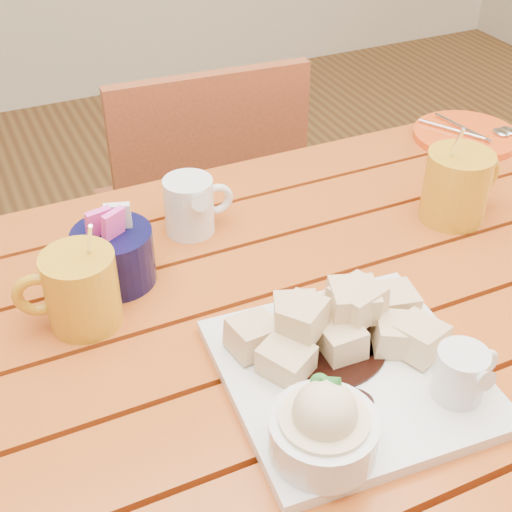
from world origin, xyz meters
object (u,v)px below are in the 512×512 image
orange_saucer (467,135)px  chair_far (201,215)px  coffee_mug_left (79,289)px  dessert_plate (347,371)px  coffee_mug_right (458,185)px  table (273,387)px

orange_saucer → chair_far: bearing=134.9°
orange_saucer → coffee_mug_left: bearing=-165.0°
dessert_plate → coffee_mug_left: bearing=134.3°
dessert_plate → chair_far: 0.88m
coffee_mug_left → dessert_plate: bearing=-31.8°
coffee_mug_right → chair_far: size_ratio=0.19×
dessert_plate → orange_saucer: dessert_plate is taller
chair_far → dessert_plate: bearing=84.8°
coffee_mug_left → chair_far: coffee_mug_left is taller
chair_far → coffee_mug_right: bearing=112.7°
coffee_mug_left → chair_far: (0.36, 0.58, -0.33)m
coffee_mug_left → orange_saucer: bearing=28.9°
dessert_plate → coffee_mug_left: (-0.23, 0.24, 0.02)m
dessert_plate → coffee_mug_right: (0.33, 0.24, 0.02)m
coffee_mug_left → chair_far: bearing=71.5°
table → dessert_plate: 0.19m
coffee_mug_right → orange_saucer: 0.27m
coffee_mug_left → chair_far: size_ratio=0.18×
dessert_plate → coffee_mug_right: bearing=36.1°
table → coffee_mug_left: bearing=152.9°
coffee_mug_right → chair_far: 0.69m
table → chair_far: (0.16, 0.68, -0.17)m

